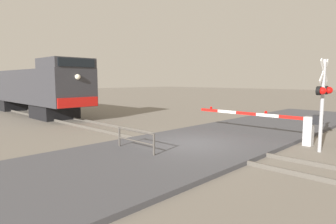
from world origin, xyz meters
TOP-DOWN VIEW (x-y plane):
  - ground_plane at (0.00, 0.00)m, footprint 160.00×160.00m
  - rail_track_left at (-0.72, 0.00)m, footprint 0.08×80.00m
  - rail_track_right at (0.72, 0.00)m, footprint 0.08×80.00m
  - road_surface at (0.00, 0.00)m, footprint 36.00×5.95m
  - locomotive at (0.00, 17.54)m, footprint 3.00×16.46m
  - crossing_signal at (2.88, -4.17)m, footprint 1.18×0.33m
  - crossing_gate at (3.74, -2.59)m, footprint 0.36×6.36m
  - guard_railing at (-2.47, 0.80)m, footprint 0.08×2.15m

SIDE VIEW (x-z plane):
  - ground_plane at x=0.00m, z-range 0.00..0.00m
  - rail_track_left at x=-0.72m, z-range 0.00..0.15m
  - rail_track_right at x=0.72m, z-range 0.00..0.15m
  - road_surface at x=0.00m, z-range 0.00..0.16m
  - guard_railing at x=-2.47m, z-range 0.13..1.08m
  - crossing_gate at x=3.74m, z-range 0.18..1.56m
  - locomotive at x=0.00m, z-range 0.04..4.36m
  - crossing_signal at x=2.88m, z-range 0.41..4.08m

